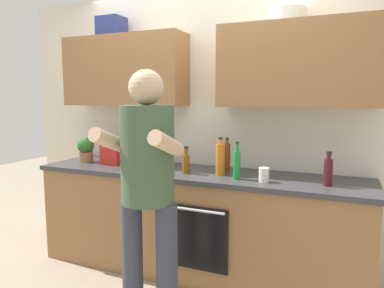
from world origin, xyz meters
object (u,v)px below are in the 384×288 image
Objects in this scene: bottle_hotsauce at (103,148)px; cup_coffee at (264,175)px; bottle_soda at (237,164)px; bottle_syrup at (186,162)px; bottle_wine at (328,171)px; person_standing at (147,180)px; bottle_water at (138,154)px; grocery_bag_crisps at (114,155)px; bottle_juice at (220,159)px; mixing_bowl at (161,162)px; potted_herb at (86,149)px; bottle_vinegar at (227,156)px.

bottle_hotsauce is 1.76m from cup_coffee.
bottle_soda is 0.45m from bottle_syrup.
bottle_soda reaches higher than bottle_wine.
bottle_water is (-0.67, 0.96, -0.02)m from person_standing.
grocery_bag_crisps is at bearing -35.63° from bottle_hotsauce.
person_standing is at bearing -131.54° from cup_coffee.
bottle_wine is 1.72m from bottle_water.
bottle_syrup is (-0.28, -0.06, -0.04)m from bottle_juice.
cup_coffee is 1.47m from grocery_bag_crisps.
cup_coffee is (0.38, -0.11, -0.08)m from bottle_juice.
bottle_hotsauce is at bearing 172.33° from bottle_wine.
person_standing is 7.49× the size of bottle_syrup.
cup_coffee is (0.66, -0.05, -0.04)m from bottle_syrup.
bottle_juice is 2.87× the size of cup_coffee.
mixing_bowl is 0.81m from potted_herb.
bottle_syrup is at bearing -15.95° from bottle_hotsauce.
bottle_water is at bearing 179.99° from bottle_vinegar.
grocery_bag_crisps is at bearing -147.79° from bottle_water.
bottle_wine reaches higher than bottle_water.
mixing_bowl is at bearing 152.61° from bottle_syrup.
bottle_juice is 1.41m from potted_herb.
bottle_soda reaches higher than cup_coffee.
bottle_wine is 1.10× the size of bottle_syrup.
bottle_vinegar is at bearing 143.10° from cup_coffee.
grocery_bag_crisps reaches higher than cup_coffee.
bottle_vinegar is 0.48m from cup_coffee.
bottle_water reaches higher than mixing_bowl.
person_standing reaches higher than bottle_hotsauce.
bottle_hotsauce reaches higher than grocery_bag_crisps.
bottle_water is 1.15× the size of grocery_bag_crisps.
mixing_bowl is 0.48m from grocery_bag_crisps.
mixing_bowl is at bearing 113.39° from person_standing.
bottle_juice is at bearing -11.45° from bottle_water.
mixing_bowl is (-0.77, 0.20, -0.08)m from bottle_soda.
potted_herb reaches higher than grocery_bag_crisps.
bottle_soda is 1.06× the size of bottle_hotsauce.
bottle_vinegar is (0.28, 0.24, 0.03)m from bottle_syrup.
cup_coffee is 0.41× the size of mixing_bowl.
mixing_bowl is (-1.43, 0.16, -0.07)m from bottle_wine.
bottle_wine is 0.87× the size of bottle_vinegar.
bottle_water is at bearing 32.21° from grocery_bag_crisps.
bottle_hotsauce reaches higher than bottle_water.
grocery_bag_crisps is at bearing 171.77° from bottle_syrup.
bottle_juice reaches higher than bottle_syrup.
potted_herb is at bearing -166.06° from bottle_water.
person_standing is 1.28m from bottle_wine.
bottle_soda is 0.32m from bottle_vinegar.
potted_herb is at bearing 177.94° from bottle_juice.
bottle_syrup is at bearing -139.52° from bottle_vinegar.
person_standing is at bearing -102.89° from bottle_vinegar.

